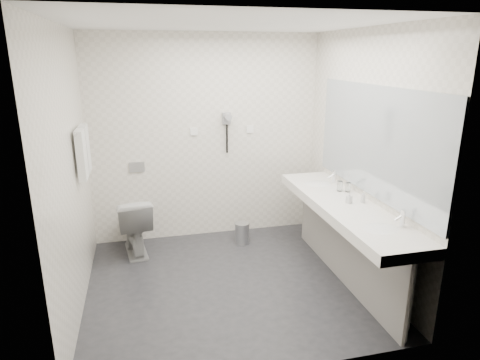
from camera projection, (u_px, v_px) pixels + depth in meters
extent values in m
plane|color=#28282D|center=(229.00, 283.00, 4.28)|extent=(2.80, 2.80, 0.00)
plane|color=white|center=(227.00, 23.00, 3.56)|extent=(2.80, 2.80, 0.00)
plane|color=white|center=(206.00, 139.00, 5.14)|extent=(2.80, 0.00, 2.80)
plane|color=white|center=(270.00, 215.00, 2.71)|extent=(2.80, 0.00, 2.80)
plane|color=white|center=(70.00, 175.00, 3.61)|extent=(0.00, 2.60, 2.60)
plane|color=white|center=(363.00, 157.00, 4.24)|extent=(0.00, 2.60, 2.60)
cube|color=white|center=(345.00, 208.00, 4.12)|extent=(0.55, 2.20, 0.10)
cube|color=gray|center=(344.00, 247.00, 4.25)|extent=(0.03, 2.15, 0.75)
cylinder|color=silver|center=(409.00, 303.00, 3.29)|extent=(0.06, 0.06, 0.75)
cylinder|color=silver|center=(307.00, 211.00, 5.22)|extent=(0.06, 0.06, 0.75)
cube|color=#B2BCC6|center=(374.00, 141.00, 3.99)|extent=(0.02, 2.20, 1.05)
ellipsoid|color=white|center=(381.00, 230.00, 3.50)|extent=(0.40, 0.31, 0.05)
ellipsoid|color=white|center=(318.00, 185.00, 4.71)|extent=(0.40, 0.31, 0.05)
cylinder|color=silver|center=(403.00, 218.00, 3.52)|extent=(0.04, 0.04, 0.15)
cylinder|color=silver|center=(334.00, 176.00, 4.73)|extent=(0.04, 0.04, 0.15)
imported|color=silver|center=(349.00, 198.00, 4.08)|extent=(0.06, 0.06, 0.11)
imported|color=silver|center=(363.00, 197.00, 4.09)|extent=(0.05, 0.05, 0.12)
cylinder|color=silver|center=(348.00, 187.00, 4.42)|extent=(0.06, 0.06, 0.10)
cylinder|color=silver|center=(340.00, 186.00, 4.45)|extent=(0.08, 0.08, 0.11)
imported|color=white|center=(134.00, 225.00, 4.88)|extent=(0.47, 0.72, 0.69)
cube|color=#B2B5BA|center=(137.00, 167.00, 5.02)|extent=(0.18, 0.02, 0.12)
cylinder|color=#B2B5BA|center=(242.00, 234.00, 5.17)|extent=(0.24, 0.24, 0.25)
cylinder|color=#B2B5BA|center=(242.00, 224.00, 5.13)|extent=(0.18, 0.18, 0.02)
cylinder|color=silver|center=(80.00, 129.00, 4.05)|extent=(0.02, 0.62, 0.02)
cube|color=white|center=(82.00, 155.00, 3.98)|extent=(0.07, 0.24, 0.48)
cube|color=white|center=(85.00, 149.00, 4.25)|extent=(0.07, 0.24, 0.48)
cube|color=#95959B|center=(227.00, 118.00, 5.09)|extent=(0.10, 0.04, 0.14)
cylinder|color=#95959B|center=(228.00, 117.00, 5.02)|extent=(0.08, 0.14, 0.08)
cylinder|color=black|center=(227.00, 139.00, 5.15)|extent=(0.02, 0.02, 0.35)
cube|color=white|center=(194.00, 132.00, 5.06)|extent=(0.09, 0.02, 0.09)
cube|color=white|center=(250.00, 129.00, 5.22)|extent=(0.09, 0.02, 0.09)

